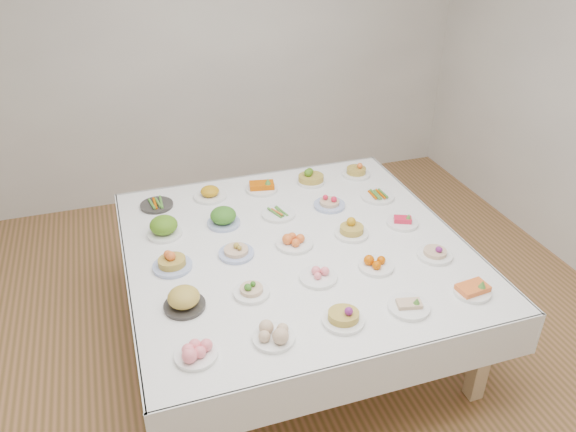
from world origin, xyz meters
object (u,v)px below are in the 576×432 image
object	(u,v)px
display_table	(295,254)
dish_0	(195,350)
dish_24	(356,169)
dish_12	(294,238)

from	to	relation	value
display_table	dish_0	bearing A→B (deg)	-134.96
display_table	dish_24	xyz separation A→B (m)	(0.77, 0.78, 0.13)
display_table	dish_12	size ratio (longest dim) A/B	9.05
display_table	dish_0	world-z (taller)	dish_0
dish_24	dish_12	bearing A→B (deg)	-134.90
display_table	dish_12	world-z (taller)	dish_12
dish_12	dish_24	bearing A→B (deg)	45.10
dish_0	dish_12	world-z (taller)	dish_12
dish_0	dish_24	xyz separation A→B (m)	(1.55, 1.56, 0.02)
dish_0	dish_24	bearing A→B (deg)	45.18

